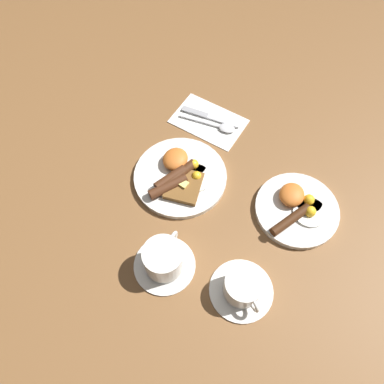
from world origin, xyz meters
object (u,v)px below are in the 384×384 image
(breakfast_plate_far, at_px, (297,208))
(teacup_near, at_px, (164,260))
(teacup_far, at_px, (243,288))
(breakfast_plate_near, at_px, (180,176))
(spoon, at_px, (221,126))
(knife, at_px, (207,116))

(breakfast_plate_far, xyz_separation_m, teacup_near, (0.27, -0.22, 0.02))
(breakfast_plate_far, xyz_separation_m, teacup_far, (0.24, -0.04, 0.01))
(teacup_near, xyz_separation_m, teacup_far, (-0.02, 0.18, -0.01))
(teacup_far, bearing_deg, teacup_near, -82.66)
(breakfast_plate_far, distance_m, teacup_near, 0.35)
(breakfast_plate_near, relative_size, teacup_near, 1.69)
(teacup_near, height_order, teacup_far, teacup_near)
(breakfast_plate_far, height_order, teacup_far, teacup_far)
(breakfast_plate_near, bearing_deg, spoon, 172.81)
(teacup_far, bearing_deg, knife, -145.89)
(breakfast_plate_far, xyz_separation_m, spoon, (-0.15, -0.27, -0.00))
(breakfast_plate_near, height_order, breakfast_plate_far, breakfast_plate_near)
(knife, bearing_deg, teacup_near, -80.93)
(breakfast_plate_near, height_order, teacup_near, teacup_near)
(breakfast_plate_near, xyz_separation_m, teacup_far, (0.20, 0.25, 0.01))
(breakfast_plate_near, distance_m, breakfast_plate_far, 0.30)
(knife, bearing_deg, breakfast_plate_far, -31.69)
(teacup_near, distance_m, knife, 0.45)
(breakfast_plate_near, bearing_deg, teacup_far, 52.10)
(teacup_far, bearing_deg, breakfast_plate_far, 170.00)
(teacup_near, distance_m, spoon, 0.42)
(teacup_far, height_order, knife, teacup_far)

